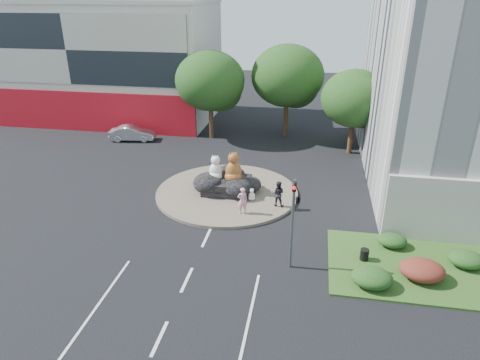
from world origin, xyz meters
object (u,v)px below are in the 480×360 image
(cat_tabby, at_px, (233,166))
(pedestrian_pink, at_px, (242,200))
(cat_white, at_px, (216,167))
(litter_bin, at_px, (364,254))
(kitten_calico, at_px, (205,188))
(pedestrian_dark, at_px, (278,194))
(parked_car, at_px, (132,133))
(kitten_white, at_px, (252,194))

(cat_tabby, distance_m, pedestrian_pink, 3.24)
(cat_white, bearing_deg, litter_bin, -39.78)
(cat_white, xyz_separation_m, pedestrian_pink, (2.38, -2.90, -0.93))
(kitten_calico, distance_m, pedestrian_dark, 5.29)
(kitten_calico, height_order, pedestrian_pink, pedestrian_pink)
(kitten_calico, relative_size, pedestrian_dark, 0.46)
(pedestrian_dark, relative_size, litter_bin, 2.80)
(pedestrian_dark, bearing_deg, pedestrian_pink, 38.55)
(cat_white, bearing_deg, kitten_calico, -146.04)
(pedestrian_dark, xyz_separation_m, parked_car, (-15.00, 11.48, -0.37))
(kitten_white, bearing_deg, pedestrian_pink, -115.67)
(cat_tabby, height_order, parked_car, cat_tabby)
(litter_bin, bearing_deg, kitten_calico, 148.87)
(kitten_calico, height_order, parked_car, parked_car)
(cat_tabby, bearing_deg, pedestrian_dark, -50.98)
(kitten_white, relative_size, pedestrian_pink, 0.48)
(kitten_calico, height_order, litter_bin, kitten_calico)
(kitten_calico, distance_m, pedestrian_pink, 3.89)
(kitten_white, distance_m, litter_bin, 9.04)
(cat_white, height_order, cat_tabby, cat_tabby)
(kitten_white, height_order, pedestrian_dark, pedestrian_dark)
(cat_tabby, distance_m, parked_car, 15.55)
(pedestrian_pink, xyz_separation_m, parked_car, (-12.88, 12.88, -0.38))
(cat_white, xyz_separation_m, cat_tabby, (1.27, -0.07, 0.18))
(cat_tabby, relative_size, kitten_white, 2.56)
(cat_tabby, bearing_deg, kitten_white, -58.96)
(cat_tabby, xyz_separation_m, kitten_calico, (-1.94, -0.47, -1.59))
(cat_white, height_order, parked_car, cat_white)
(cat_white, distance_m, parked_car, 14.54)
(kitten_white, xyz_separation_m, pedestrian_dark, (1.82, -0.55, 0.45))
(kitten_white, bearing_deg, pedestrian_dark, -33.68)
(pedestrian_pink, bearing_deg, parked_car, -68.83)
(litter_bin, bearing_deg, cat_tabby, 141.32)
(pedestrian_pink, height_order, parked_car, pedestrian_pink)
(cat_white, bearing_deg, pedestrian_pink, -55.34)
(cat_white, relative_size, parked_car, 0.43)
(pedestrian_pink, height_order, litter_bin, pedestrian_pink)
(cat_white, bearing_deg, cat_tabby, -7.77)
(pedestrian_pink, bearing_deg, pedestrian_dark, -170.43)
(kitten_white, bearing_deg, cat_white, 143.77)
(cat_tabby, distance_m, pedestrian_dark, 3.71)
(pedestrian_dark, bearing_deg, kitten_white, -11.77)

